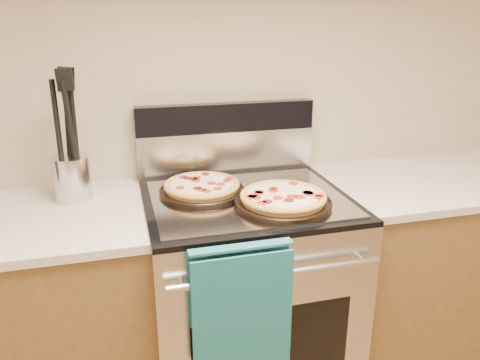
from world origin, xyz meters
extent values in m
plane|color=#C1AC8B|center=(0.00, 2.00, 1.35)|extent=(4.00, 0.00, 4.00)
cube|color=#B7B7BC|center=(0.00, 1.65, 0.45)|extent=(0.76, 0.68, 0.90)
cube|color=black|center=(0.00, 1.31, 0.45)|extent=(0.56, 0.01, 0.40)
cube|color=black|center=(0.00, 1.65, 0.91)|extent=(0.76, 0.68, 0.02)
cube|color=silver|center=(0.00, 1.96, 1.01)|extent=(0.76, 0.06, 0.18)
cube|color=black|center=(0.00, 1.96, 1.16)|extent=(0.76, 0.06, 0.12)
cylinder|color=silver|center=(0.00, 1.27, 0.80)|extent=(0.70, 0.03, 0.03)
cube|color=gray|center=(0.00, 1.62, 0.92)|extent=(0.70, 0.55, 0.01)
cube|color=brown|center=(-0.88, 1.68, 0.44)|extent=(1.00, 0.62, 0.88)
cube|color=brown|center=(0.88, 1.68, 0.44)|extent=(1.00, 0.62, 0.88)
cube|color=#B7AFA4|center=(0.88, 1.68, 0.90)|extent=(1.02, 0.64, 0.03)
cylinder|color=silver|center=(-0.62, 1.81, 0.99)|extent=(0.18, 0.18, 0.17)
camera|label=1|loc=(-0.45, 0.07, 1.56)|focal=35.00mm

